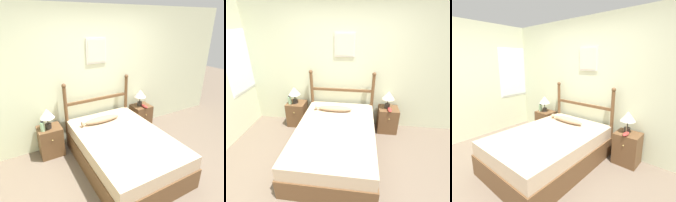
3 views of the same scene
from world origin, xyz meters
TOP-DOWN VIEW (x-y plane):
  - ground_plane at (0.00, 0.00)m, footprint 16.00×16.00m
  - wall_back at (-0.00, 1.73)m, footprint 6.40×0.08m
  - bed at (-0.07, 0.63)m, footprint 1.36×1.98m
  - headboard at (-0.07, 1.59)m, footprint 1.37×0.08m
  - nightstand_left at (-1.06, 1.49)m, footprint 0.40×0.38m
  - nightstand_right at (0.93, 1.49)m, footprint 0.40×0.38m
  - table_lamp_left at (-1.07, 1.48)m, footprint 0.25×0.25m
  - table_lamp_right at (0.89, 1.51)m, footprint 0.25×0.25m
  - bottle at (-1.18, 1.43)m, footprint 0.08×0.08m
  - model_boat at (0.93, 1.38)m, footprint 0.08×0.20m
  - fish_pillow at (-0.18, 1.22)m, footprint 0.74×0.16m

SIDE VIEW (x-z plane):
  - ground_plane at x=0.00m, z-range 0.00..0.00m
  - bed at x=-0.07m, z-range 0.00..0.54m
  - nightstand_left at x=-1.06m, z-range 0.00..0.54m
  - nightstand_right at x=0.93m, z-range 0.00..0.54m
  - model_boat at x=0.93m, z-range 0.48..0.66m
  - fish_pillow at x=-0.18m, z-range 0.55..0.65m
  - bottle at x=-1.18m, z-range 0.53..0.73m
  - headboard at x=-0.07m, z-range 0.06..1.33m
  - table_lamp_left at x=-1.07m, z-range 0.62..0.99m
  - table_lamp_right at x=0.89m, z-range 0.62..0.99m
  - wall_back at x=0.00m, z-range 0.00..2.55m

